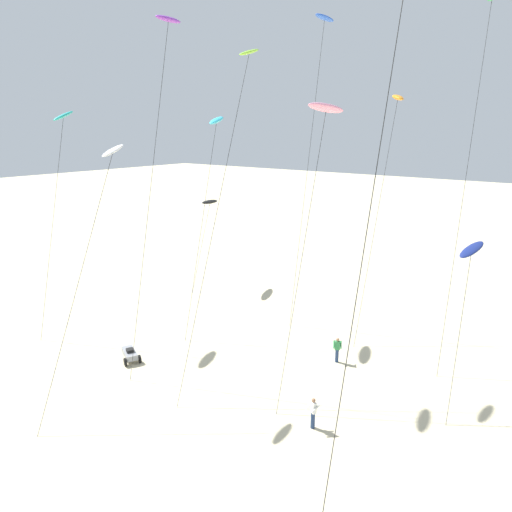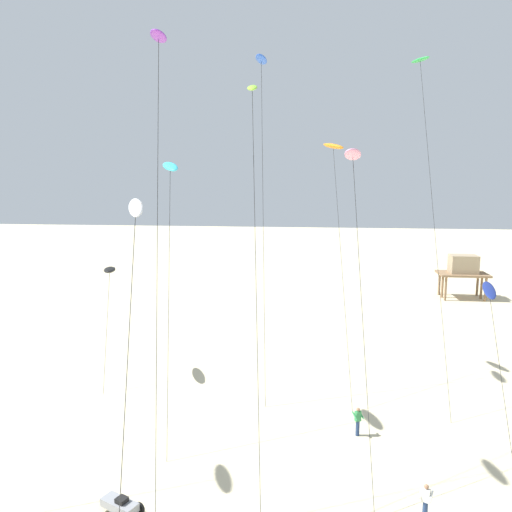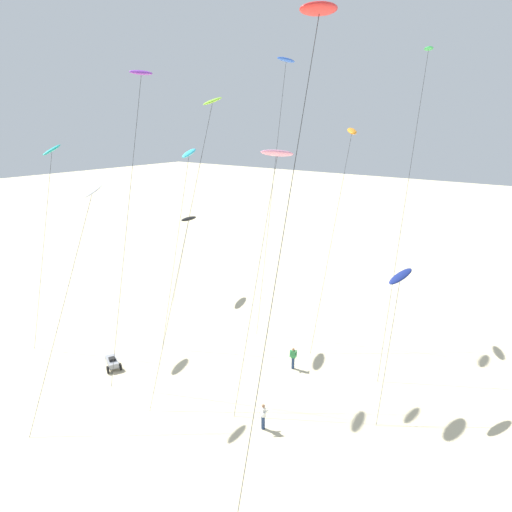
# 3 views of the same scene
# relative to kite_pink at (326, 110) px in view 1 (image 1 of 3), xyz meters

# --- Properties ---
(ground_plane) EXTENTS (260.00, 260.00, 0.00)m
(ground_plane) POSITION_rel_kite_pink_xyz_m (-5.13, -9.82, -15.48)
(ground_plane) COLOR beige
(kite_pink) EXTENTS (1.62, 7.23, 16.01)m
(kite_pink) POSITION_rel_kite_pink_xyz_m (0.00, 0.00, 0.00)
(kite_pink) COLOR pink
(kite_pink) RESTS_ON ground
(kite_navy) EXTENTS (1.14, 4.82, 8.76)m
(kite_navy) POSITION_rel_kite_pink_xyz_m (7.74, 2.25, -7.17)
(kite_navy) COLOR navy
(kite_navy) RESTS_ON ground
(kite_white) EXTENTS (1.61, 7.45, 13.75)m
(kite_white) POSITION_rel_kite_pink_xyz_m (-8.34, -7.99, -2.42)
(kite_white) COLOR white
(kite_white) RESTS_ON ground
(kite_black) EXTENTS (1.77, 4.84, 8.23)m
(kite_black) POSITION_rel_kite_pink_xyz_m (-16.27, 8.04, -7.56)
(kite_black) COLOR black
(kite_black) RESTS_ON ground
(kite_lime) EXTENTS (1.68, 9.17, 19.18)m
(kite_lime) POSITION_rel_kite_pink_xyz_m (-4.94, -0.60, 2.81)
(kite_lime) COLOR #8CD833
(kite_lime) RESTS_ON ground
(kite_purple) EXTENTS (1.44, 6.38, 20.82)m
(kite_purple) POSITION_rel_kite_pink_xyz_m (-8.77, -3.13, 4.81)
(kite_purple) COLOR purple
(kite_purple) RESTS_ON ground
(kite_orange) EXTENTS (2.24, 9.11, 17.13)m
(kite_orange) POSITION_rel_kite_pink_xyz_m (-0.48, 11.63, 1.10)
(kite_orange) COLOR orange
(kite_orange) RESTS_ON ground
(kite_cyan) EXTENTS (1.87, 6.09, 15.52)m
(kite_cyan) POSITION_rel_kite_pink_xyz_m (-9.92, 2.11, -0.52)
(kite_cyan) COLOR #33BFE0
(kite_cyan) RESTS_ON ground
(kite_blue) EXTENTS (1.22, 6.26, 22.51)m
(kite_blue) POSITION_rel_kite_pink_xyz_m (-5.49, 9.16, 6.50)
(kite_blue) COLOR blue
(kite_blue) RESTS_ON ground
(kite_teal) EXTENTS (1.92, 5.26, 15.90)m
(kite_teal) POSITION_rel_kite_pink_xyz_m (-18.04, -4.74, -0.29)
(kite_teal) COLOR teal
(kite_teal) RESTS_ON ground
(kite_green) EXTENTS (1.91, 9.07, 22.62)m
(kite_green) POSITION_rel_kite_pink_xyz_m (5.27, 11.03, 6.49)
(kite_green) COLOR green
(kite_green) RESTS_ON ground
(kite_flyer_nearest) EXTENTS (0.70, 0.69, 1.67)m
(kite_flyer_nearest) POSITION_rel_kite_pink_xyz_m (3.02, -5.56, -14.59)
(kite_flyer_nearest) COLOR navy
(kite_flyer_nearest) RESTS_ON ground
(kite_flyer_middle) EXTENTS (0.70, 0.69, 1.67)m
(kite_flyer_middle) POSITION_rel_kite_pink_xyz_m (0.81, 1.24, -14.59)
(kite_flyer_middle) COLOR navy
(kite_flyer_middle) RESTS_ON ground
(beach_buggy) EXTENTS (2.10, 1.56, 0.82)m
(beach_buggy) POSITION_rel_kite_pink_xyz_m (-10.01, -6.62, -15.05)
(beach_buggy) COLOR gray
(beach_buggy) RESTS_ON ground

